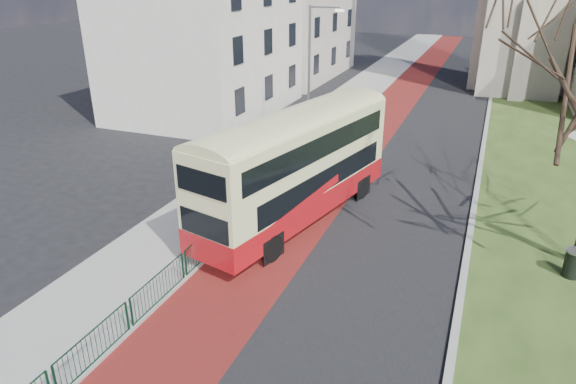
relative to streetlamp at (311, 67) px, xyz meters
The scene contains 12 objects.
ground 19.08m from the streetlamp, 76.42° to the right, with size 160.00×160.00×0.00m, color black.
road_carriageway 7.70m from the streetlamp, 18.88° to the left, with size 9.00×120.00×0.01m, color black.
bus_lane 5.91m from the streetlamp, 32.43° to the left, with size 3.40×120.00×0.01m, color #591414.
pavement_west 5.00m from the streetlamp, 108.07° to the left, with size 4.00×120.00×0.12m, color gray.
kerb_west 5.13m from the streetlamp, 56.03° to the left, with size 0.25×120.00×0.13m, color #999993.
kerb_east 12.07m from the streetlamp, 20.95° to the left, with size 0.25×80.00×0.13m, color #999993.
pedestrian_railing 14.64m from the streetlamp, 84.30° to the right, with size 0.07×24.00×1.12m.
street_block_near 10.62m from the streetlamp, 157.49° to the left, with size 10.30×14.30×13.00m.
street_block_far 22.24m from the streetlamp, 115.76° to the left, with size 10.30×16.30×11.50m.
streetlamp is the anchor object (origin of this frame).
bus 11.90m from the streetlamp, 73.50° to the right, with size 5.10×11.38×4.64m.
litter_bin 18.78m from the streetlamp, 40.53° to the right, with size 0.77×0.77×1.04m.
Camera 1 is at (6.04, -11.97, 9.95)m, focal length 32.00 mm.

